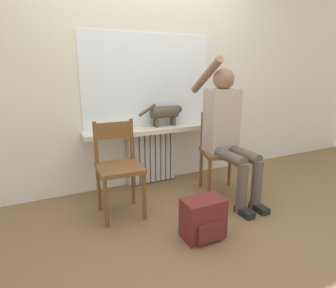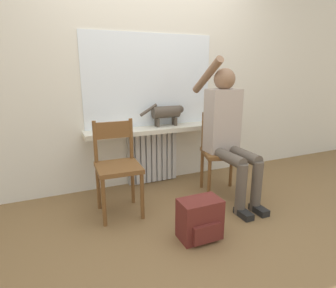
% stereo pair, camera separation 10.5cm
% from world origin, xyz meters
% --- Properties ---
extents(ground_plane, '(12.00, 12.00, 0.00)m').
position_xyz_m(ground_plane, '(0.00, 0.00, 0.00)').
color(ground_plane, brown).
extents(wall_with_window, '(7.00, 0.06, 2.70)m').
position_xyz_m(wall_with_window, '(0.00, 1.23, 1.35)').
color(wall_with_window, silver).
rests_on(wall_with_window, ground_plane).
extents(radiator, '(0.59, 0.08, 0.63)m').
position_xyz_m(radiator, '(-0.00, 1.15, 0.32)').
color(radiator, silver).
rests_on(radiator, ground_plane).
extents(windowsill, '(1.56, 0.27, 0.05)m').
position_xyz_m(windowsill, '(0.00, 1.06, 0.66)').
color(windowsill, beige).
rests_on(windowsill, radiator).
extents(window_glass, '(1.50, 0.01, 1.01)m').
position_xyz_m(window_glass, '(0.00, 1.20, 1.19)').
color(window_glass, white).
rests_on(window_glass, windowsill).
extents(chair_left, '(0.41, 0.41, 0.87)m').
position_xyz_m(chair_left, '(-0.56, 0.59, 0.47)').
color(chair_left, brown).
rests_on(chair_left, ground_plane).
extents(chair_right, '(0.49, 0.49, 0.87)m').
position_xyz_m(chair_right, '(0.57, 0.58, 0.47)').
color(chair_right, brown).
rests_on(chair_right, ground_plane).
extents(person, '(0.36, 1.03, 1.44)m').
position_xyz_m(person, '(0.56, 0.47, 0.74)').
color(person, brown).
rests_on(person, ground_plane).
extents(cat, '(0.54, 0.13, 0.26)m').
position_xyz_m(cat, '(0.16, 1.10, 0.84)').
color(cat, '#4C4238').
rests_on(cat, windowsill).
extents(backpack, '(0.33, 0.24, 0.33)m').
position_xyz_m(backpack, '(-0.07, -0.10, 0.16)').
color(backpack, maroon).
rests_on(backpack, ground_plane).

